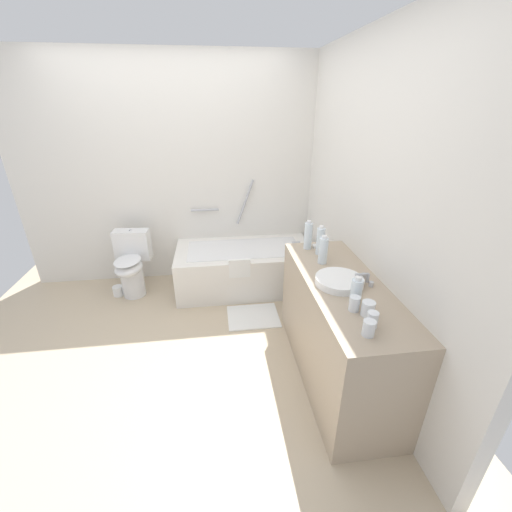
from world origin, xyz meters
TOP-DOWN VIEW (x-y plane):
  - ground_plane at (0.00, 0.00)m, footprint 4.06×4.06m
  - wall_back_tiled at (0.00, 1.40)m, footprint 3.46×0.10m
  - wall_right_mirror at (1.58, 0.00)m, footprint 0.10×3.10m
  - bathtub at (0.70, 0.96)m, footprint 1.53×0.78m
  - toilet at (-0.55, 0.99)m, footprint 0.39×0.53m
  - vanity_counter at (1.27, -0.49)m, footprint 0.53×1.46m
  - sink_basin at (1.22, -0.51)m, footprint 0.33×0.33m
  - sink_faucet at (1.41, -0.51)m, footprint 0.11×0.15m
  - water_bottle_0 at (1.23, -0.75)m, footprint 0.07×0.07m
  - water_bottle_1 at (1.17, 0.11)m, footprint 0.07×0.07m
  - water_bottle_2 at (1.21, -0.17)m, footprint 0.07×0.07m
  - water_bottle_3 at (1.24, -0.01)m, footprint 0.07×0.07m
  - drinking_glass_0 at (1.18, -1.06)m, footprint 0.07×0.07m
  - drinking_glass_1 at (1.25, -0.88)m, footprint 0.08×0.08m
  - drinking_glass_2 at (1.19, -0.83)m, footprint 0.06×0.06m
  - drinking_glass_3 at (1.23, -0.99)m, footprint 0.06×0.06m
  - soap_dish at (1.27, 0.13)m, footprint 0.09×0.06m
  - bath_mat at (0.72, 0.33)m, footprint 0.51×0.42m
  - toilet_paper_roll at (-0.73, 0.94)m, footprint 0.11×0.11m

SIDE VIEW (x-z plane):
  - ground_plane at x=0.00m, z-range 0.00..0.00m
  - bath_mat at x=0.72m, z-range 0.00..0.01m
  - toilet_paper_roll at x=-0.73m, z-range 0.00..0.11m
  - bathtub at x=0.70m, z-range -0.33..0.85m
  - toilet at x=-0.55m, z-range 0.00..0.72m
  - vanity_counter at x=1.27m, z-range 0.00..0.83m
  - soap_dish at x=1.27m, z-range 0.83..0.85m
  - sink_basin at x=1.22m, z-range 0.83..0.88m
  - sink_faucet at x=1.41m, z-range 0.83..0.90m
  - drinking_glass_1 at x=1.25m, z-range 0.83..0.92m
  - drinking_glass_0 at x=1.18m, z-range 0.83..0.92m
  - drinking_glass_2 at x=1.19m, z-range 0.83..0.93m
  - drinking_glass_3 at x=1.23m, z-range 0.83..0.93m
  - water_bottle_0 at x=1.23m, z-range 0.82..1.01m
  - water_bottle_2 at x=1.21m, z-range 0.82..1.05m
  - water_bottle_3 at x=1.24m, z-range 0.82..1.07m
  - water_bottle_1 at x=1.17m, z-range 0.82..1.07m
  - wall_back_tiled at x=0.00m, z-range 0.00..2.47m
  - wall_right_mirror at x=1.58m, z-range 0.00..2.47m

